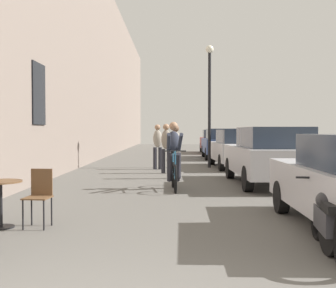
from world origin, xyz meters
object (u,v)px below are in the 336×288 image
object	(u,v)px
pedestrian_mid	(166,145)
parked_car_fourth	(221,143)
cafe_chair_mid_toward_street	(39,193)
parked_car_second	(269,155)
parked_motorcycle	(330,220)
cyclist_on_bicycle	(174,157)
parked_car_fifth	(215,141)
street_lamp	(209,90)
cafe_table_mid	(1,194)
pedestrian_near	(175,148)
pedestrian_far	(158,144)
parked_car_third	(237,148)

from	to	relation	value
pedestrian_mid	parked_car_fourth	world-z (taller)	pedestrian_mid
cafe_chair_mid_toward_street	parked_car_fourth	world-z (taller)	parked_car_fourth
parked_car_second	parked_motorcycle	bearing A→B (deg)	-96.55
cyclist_on_bicycle	parked_car_fifth	bearing A→B (deg)	81.02
street_lamp	parked_car_fourth	bearing A→B (deg)	78.52
cafe_table_mid	pedestrian_near	distance (m)	7.31
cafe_chair_mid_toward_street	cyclist_on_bicycle	world-z (taller)	cyclist_on_bicycle
parked_car_second	parked_motorcycle	distance (m)	6.65
parked_car_fourth	cafe_chair_mid_toward_street	bearing A→B (deg)	-106.10
pedestrian_far	parked_car_second	size ratio (longest dim) A/B	0.39
parked_car_fourth	parked_motorcycle	distance (m)	17.64
parked_car_third	pedestrian_near	bearing A→B (deg)	-123.03
cafe_chair_mid_toward_street	parked_motorcycle	distance (m)	4.21
pedestrian_near	parked_car_fourth	xyz separation A→B (m)	(2.51, 9.50, -0.11)
cyclist_on_bicycle	parked_motorcycle	world-z (taller)	cyclist_on_bicycle
parked_car_fourth	parked_car_fifth	distance (m)	5.65
pedestrian_far	parked_car_fourth	bearing A→B (deg)	63.29
cyclist_on_bicycle	pedestrian_far	world-z (taller)	pedestrian_far
parked_car_second	parked_car_fifth	bearing A→B (deg)	89.44
pedestrian_far	street_lamp	world-z (taller)	street_lamp
cyclist_on_bicycle	pedestrian_near	size ratio (longest dim) A/B	1.06
cafe_table_mid	pedestrian_near	world-z (taller)	pedestrian_near
street_lamp	parked_car_third	bearing A→B (deg)	-9.50
cafe_chair_mid_toward_street	parked_car_fifth	bearing A→B (deg)	77.42
parked_car_fourth	parked_car_third	bearing A→B (deg)	-90.26
pedestrian_near	parked_motorcycle	size ratio (longest dim) A/B	0.78
cafe_chair_mid_toward_street	parked_car_third	distance (m)	11.51
parked_car_fourth	parked_motorcycle	bearing A→B (deg)	-92.34
parked_car_third	pedestrian_far	bearing A→B (deg)	-168.59
cafe_chair_mid_toward_street	pedestrian_mid	xyz separation A→B (m)	(1.85, 8.35, 0.46)
parked_car_fourth	parked_car_fifth	bearing A→B (deg)	87.95
pedestrian_near	pedestrian_far	distance (m)	3.26
parked_car_third	parked_car_fourth	distance (m)	5.67
cyclist_on_bicycle	cafe_table_mid	bearing A→B (deg)	-121.60
cafe_table_mid	cafe_chair_mid_toward_street	bearing A→B (deg)	7.60
parked_car_third	street_lamp	bearing A→B (deg)	170.50
pedestrian_near	parked_motorcycle	distance (m)	8.34
parked_car_second	parked_car_fourth	size ratio (longest dim) A/B	0.99
parked_car_second	cyclist_on_bicycle	bearing A→B (deg)	-160.85
pedestrian_near	parked_car_fifth	world-z (taller)	pedestrian_near
cyclist_on_bicycle	street_lamp	distance (m)	7.00
pedestrian_mid	parked_motorcycle	world-z (taller)	pedestrian_mid
parked_car_second	parked_motorcycle	size ratio (longest dim) A/B	2.09
cyclist_on_bicycle	parked_car_fourth	bearing A→B (deg)	77.83
parked_car_third	pedestrian_mid	bearing A→B (deg)	-142.16
parked_car_third	cafe_chair_mid_toward_street	bearing A→B (deg)	-113.83
cafe_chair_mid_toward_street	parked_car_fourth	distance (m)	16.86
pedestrian_near	parked_motorcycle	world-z (taller)	pedestrian_near
pedestrian_near	parked_car_third	distance (m)	4.56
cafe_table_mid	parked_car_third	world-z (taller)	parked_car_third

